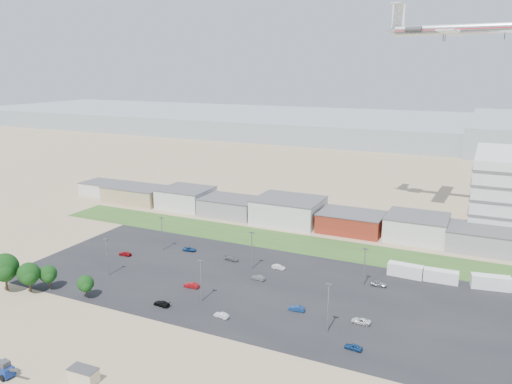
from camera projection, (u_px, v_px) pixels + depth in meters
The scene contains 33 objects.
ground at pixel (191, 316), 105.93m from camera, with size 700.00×700.00×0.00m, color #957F5F.
parking_lot at pixel (253, 284), 121.41m from camera, with size 120.00×50.00×0.01m, color black.
grass_strip at pixel (284, 241), 151.57m from camera, with size 160.00×16.00×0.02m, color #36521E.
hills_backdrop at pixel (470, 134), 364.74m from camera, with size 700.00×200.00×9.00m, color gray, non-canonical shape.
building_row at pixel (259, 207), 174.32m from camera, with size 170.00×20.00×8.00m, color silver, non-canonical shape.
portable_shed at pixel (84, 375), 83.28m from camera, with size 5.01×2.60×2.53m, color beige, non-canonical shape.
telehandler at pixel (2, 368), 84.93m from camera, with size 7.31×2.44×3.05m, color navy, non-canonical shape.
box_trailer_a at pixel (405, 270), 125.57m from camera, with size 8.57×2.68×3.21m, color silver, non-canonical shape.
box_trailer_b at pixel (441, 276), 122.30m from camera, with size 8.13×2.54×3.05m, color silver, non-canonical shape.
box_trailer_c at pixel (491, 282), 118.56m from camera, with size 8.72×2.72×3.27m, color silver, non-canonical shape.
tree_left at pixel (5, 270), 116.59m from camera, with size 6.95×6.95×10.43m, color black, non-canonical shape.
tree_mid at pixel (29, 276), 116.05m from camera, with size 5.52×5.52×8.28m, color black, non-canonical shape.
tree_right at pixel (48, 276), 118.11m from camera, with size 4.43×4.43×6.65m, color black, non-canonical shape.
tree_near at pixel (86, 285), 113.63m from camera, with size 4.05×4.05×6.08m, color black, non-canonical shape.
lightpole_front_l at pixel (107, 257), 125.47m from camera, with size 1.14×0.48×9.73m, color slate, non-canonical shape.
lightpole_front_m at pixel (201, 281), 111.42m from camera, with size 1.15×0.48×9.76m, color slate, non-canonical shape.
lightpole_front_r at pixel (328, 308), 98.35m from camera, with size 1.21×0.50×10.26m, color slate, non-canonical shape.
lightpole_back_l at pixel (162, 234), 142.99m from camera, with size 1.16×0.48×9.85m, color slate, non-canonical shape.
lightpole_back_m at pixel (252, 251), 129.46m from camera, with size 1.19×0.50×10.11m, color slate, non-canonical shape.
lightpole_back_r at pixel (364, 267), 119.56m from camera, with size 1.12×0.47×9.49m, color slate, non-canonical shape.
airliner at pixel (455, 29), 158.10m from camera, with size 45.41×30.96×13.42m, color silver, non-canonical shape.
parked_car_0 at pixel (361, 321), 102.57m from camera, with size 1.84×3.99×1.11m, color silver.
parked_car_1 at pixel (297, 308), 107.85m from camera, with size 1.25×3.58×1.18m, color navy.
parked_car_2 at pixel (353, 347), 93.02m from camera, with size 1.36×3.38×1.15m, color navy.
parked_car_3 at pixel (162, 303), 110.14m from camera, with size 1.63×4.02×1.17m, color black.
parked_car_4 at pixel (191, 285), 119.30m from camera, with size 1.32×3.80×1.25m, color maroon.
parked_car_5 at pixel (125, 254), 139.65m from camera, with size 1.48×3.67×1.25m, color maroon.
parked_car_6 at pixel (232, 258), 136.20m from camera, with size 1.63×4.02×1.17m, color #595B5E.
parked_car_7 at pixel (258, 278), 123.71m from camera, with size 1.24×3.55×1.17m, color #595B5E.
parked_car_8 at pixel (379, 284), 120.04m from camera, with size 1.54×3.82×1.30m, color #A5A5AA.
parked_car_9 at pixel (190, 249), 143.25m from camera, with size 1.80×3.90×1.08m, color navy.
parked_car_11 at pixel (278, 267), 130.34m from camera, with size 1.22×3.51×1.16m, color silver.
parked_car_13 at pixel (221, 315), 104.98m from camera, with size 1.17×3.36×1.11m, color silver.
Camera 1 is at (53.60, -81.35, 51.11)m, focal length 35.00 mm.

